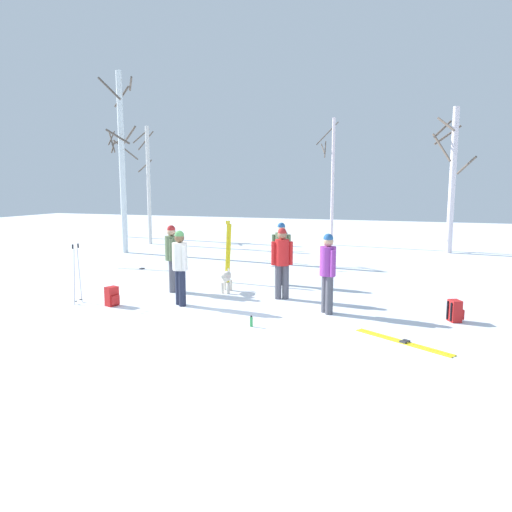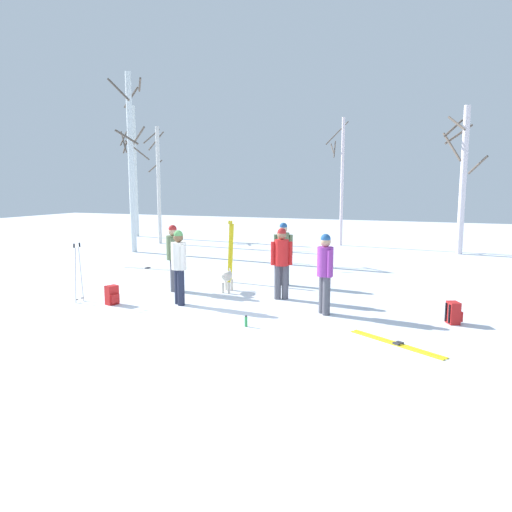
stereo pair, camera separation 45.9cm
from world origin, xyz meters
The scene contains 19 objects.
ground_plane centered at (0.00, 0.00, 0.00)m, with size 60.00×60.00×0.00m, color white.
person_0 centered at (-1.98, 2.40, 0.98)m, with size 0.34×0.48×1.72m.
person_1 centered at (0.90, 2.56, 0.98)m, with size 0.48×0.34×1.72m.
person_2 centered at (-1.09, 1.18, 0.98)m, with size 0.44×0.35×1.72m.
person_3 centered at (2.20, 1.59, 0.98)m, with size 0.37×0.42×1.72m.
person_4 centered at (0.41, 4.16, 0.98)m, with size 0.51×0.34×1.72m.
dog centered at (-0.64, 2.78, 0.39)m, with size 0.35×0.88×0.57m.
ski_pair_planted_0 centered at (-1.09, 3.99, 0.87)m, with size 0.19×0.11×1.74m.
ski_pair_lying_0 centered at (3.83, 0.09, 0.01)m, with size 1.72×1.13×0.05m.
ski_pair_lying_1 centered at (-4.51, 5.01, 0.01)m, with size 1.80×0.22×0.05m.
ski_poles_0 centered at (-3.42, 0.54, 0.74)m, with size 0.07×0.28×1.39m.
backpack_0 centered at (-2.54, 0.61, 0.21)m, with size 0.33×0.31×0.44m.
backpack_1 centered at (4.75, 1.82, 0.21)m, with size 0.34×0.32×0.44m.
water_bottle_0 centered at (1.01, 0.11, 0.10)m, with size 0.06×0.06×0.22m.
birch_tree_0 centered at (-10.93, 13.41, 3.53)m, with size 1.69×1.36×6.77m.
birch_tree_1 centered at (-8.07, 11.22, 2.80)m, with size 0.70×0.89×5.37m.
birch_tree_2 centered at (-7.39, 8.25, 3.73)m, with size 1.30×1.31×7.10m.
birch_tree_3 centered at (-0.02, 13.57, 2.96)m, with size 0.89×1.44×5.67m.
birch_tree_4 centered at (4.95, 12.54, 3.06)m, with size 1.69×1.68×5.74m.
Camera 2 is at (4.59, -8.35, 2.72)m, focal length 34.29 mm.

